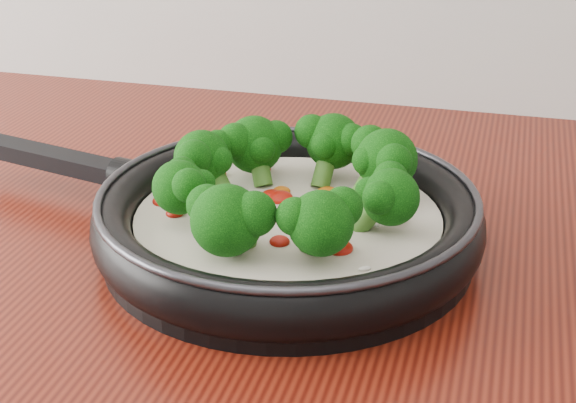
# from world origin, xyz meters

# --- Properties ---
(skillet) EXTENTS (0.58, 0.43, 0.11)m
(skillet) POSITION_xyz_m (-0.11, 1.04, 0.94)
(skillet) COLOR black
(skillet) RESTS_ON counter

